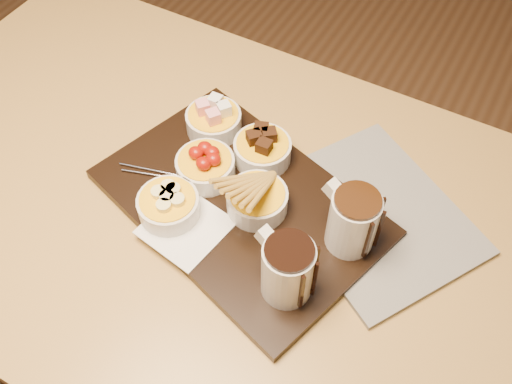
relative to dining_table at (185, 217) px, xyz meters
The scene contains 13 objects.
ground 0.65m from the dining_table, ahead, with size 5.00×5.00×0.00m, color brown.
dining_table is the anchor object (origin of this frame).
serving_board 0.16m from the dining_table, ahead, with size 0.46×0.30×0.02m, color black.
napkin 0.16m from the dining_table, 49.66° to the right, with size 0.12×0.12×0.00m, color white.
bowl_marshmallows 0.19m from the dining_table, 92.99° to the left, with size 0.10×0.10×0.04m, color silver.
bowl_cake 0.20m from the dining_table, 46.87° to the left, with size 0.10×0.10×0.04m, color silver.
bowl_strawberries 0.14m from the dining_table, 40.05° to the left, with size 0.10×0.10×0.04m, color silver.
bowl_biscotti 0.20m from the dining_table, ahead, with size 0.10×0.10×0.04m, color silver.
bowl_bananas 0.15m from the dining_table, 67.16° to the right, with size 0.10×0.10×0.04m, color silver.
pitcher_dark_chocolate 0.32m from the dining_table, 20.26° to the right, with size 0.08×0.08×0.10m, color silver.
pitcher_milk_chocolate 0.35m from the dining_table, ahead, with size 0.08×0.08×0.10m, color silver.
fondue_skewers 0.12m from the dining_table, 26.55° to the left, with size 0.26×0.03×0.01m, color silver, non-canonical shape.
newspaper 0.35m from the dining_table, 17.83° to the left, with size 0.32×0.25×0.01m, color beige.
Camera 1 is at (0.41, -0.46, 1.53)m, focal length 40.00 mm.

